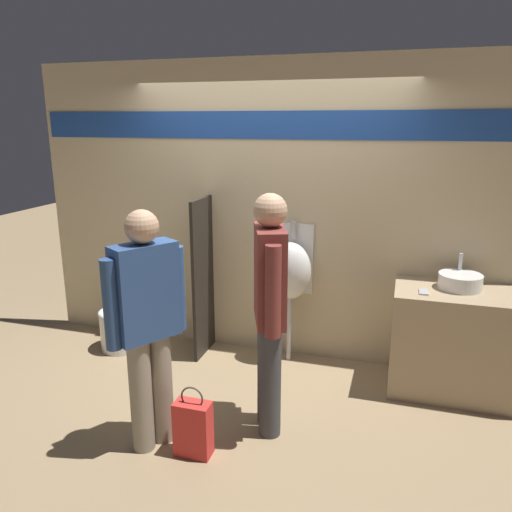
% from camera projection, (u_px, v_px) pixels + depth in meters
% --- Properties ---
extents(ground_plane, '(16.00, 16.00, 0.00)m').
position_uv_depth(ground_plane, '(250.00, 376.00, 4.37)').
color(ground_plane, '#997F5B').
extents(display_wall, '(4.59, 0.07, 2.70)m').
position_uv_depth(display_wall, '(269.00, 211.00, 4.57)').
color(display_wall, beige).
rests_on(display_wall, ground_plane).
extents(sink_counter, '(1.09, 0.61, 0.87)m').
position_uv_depth(sink_counter, '(461.00, 342.00, 4.03)').
color(sink_counter, tan).
rests_on(sink_counter, ground_plane).
extents(sink_basin, '(0.34, 0.34, 0.26)m').
position_uv_depth(sink_basin, '(460.00, 281.00, 3.97)').
color(sink_basin, white).
rests_on(sink_basin, sink_counter).
extents(cell_phone, '(0.07, 0.14, 0.01)m').
position_uv_depth(cell_phone, '(424.00, 292.00, 3.89)').
color(cell_phone, '#B7B7BC').
rests_on(cell_phone, sink_counter).
extents(divider_near_counter, '(0.03, 0.46, 1.49)m').
position_uv_depth(divider_near_counter, '(203.00, 278.00, 4.65)').
color(divider_near_counter, '#28231E').
rests_on(divider_near_counter, ground_plane).
extents(urinal_near_counter, '(0.38, 0.30, 1.30)m').
position_uv_depth(urinal_near_counter, '(290.00, 270.00, 4.47)').
color(urinal_near_counter, silver).
rests_on(urinal_near_counter, ground_plane).
extents(toilet, '(0.42, 0.58, 0.87)m').
position_uv_depth(toilet, '(125.00, 318.00, 4.92)').
color(toilet, white).
rests_on(toilet, ground_plane).
extents(person_in_vest, '(0.33, 0.57, 1.71)m').
position_uv_depth(person_in_vest, '(269.00, 305.00, 3.41)').
color(person_in_vest, '#3D3D42').
rests_on(person_in_vest, ground_plane).
extents(person_with_lanyard, '(0.38, 0.50, 1.64)m').
position_uv_depth(person_with_lanyard, '(147.00, 321.00, 3.23)').
color(person_with_lanyard, gray).
rests_on(person_with_lanyard, ground_plane).
extents(shopping_bag, '(0.24, 0.13, 0.50)m').
position_uv_depth(shopping_bag, '(193.00, 428.00, 3.30)').
color(shopping_bag, red).
rests_on(shopping_bag, ground_plane).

